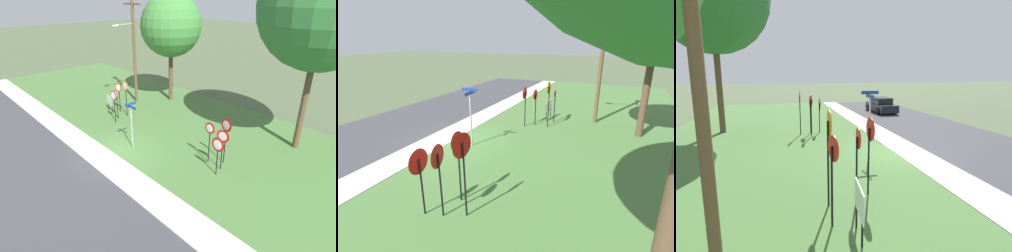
# 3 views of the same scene
# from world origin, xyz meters

# --- Properties ---
(ground_plane) EXTENTS (160.00, 160.00, 0.00)m
(ground_plane) POSITION_xyz_m (0.00, 0.00, 0.00)
(ground_plane) COLOR #4C5B3D
(road_asphalt) EXTENTS (44.00, 6.40, 0.01)m
(road_asphalt) POSITION_xyz_m (0.00, -4.80, 0.01)
(road_asphalt) COLOR #3D3D42
(road_asphalt) RESTS_ON ground_plane
(sidewalk_strip) EXTENTS (44.00, 1.60, 0.06)m
(sidewalk_strip) POSITION_xyz_m (0.00, -0.80, 0.03)
(sidewalk_strip) COLOR #BCB7AD
(sidewalk_strip) RESTS_ON ground_plane
(grass_median) EXTENTS (44.00, 12.00, 0.04)m
(grass_median) POSITION_xyz_m (0.00, 6.00, 0.02)
(grass_median) COLOR #477038
(grass_median) RESTS_ON ground_plane
(stop_sign_near_left) EXTENTS (0.71, 0.09, 2.42)m
(stop_sign_near_left) POSITION_xyz_m (-3.89, 2.58, 1.80)
(stop_sign_near_left) COLOR black
(stop_sign_near_left) RESTS_ON grass_median
(stop_sign_near_right) EXTENTS (0.63, 0.15, 2.31)m
(stop_sign_near_right) POSITION_xyz_m (-5.44, 4.01, 1.70)
(stop_sign_near_right) COLOR black
(stop_sign_near_right) RESTS_ON grass_median
(stop_sign_far_left) EXTENTS (0.71, 0.10, 2.76)m
(stop_sign_far_left) POSITION_xyz_m (-4.35, 3.91, 2.04)
(stop_sign_far_left) COLOR black
(stop_sign_far_left) RESTS_ON grass_median
(stop_sign_far_center) EXTENTS (0.61, 0.11, 2.23)m
(stop_sign_far_center) POSITION_xyz_m (-4.36, 3.09, 1.63)
(stop_sign_far_center) COLOR black
(stop_sign_far_center) RESTS_ON grass_median
(yield_sign_near_left) EXTENTS (0.75, 0.15, 2.69)m
(yield_sign_near_left) POSITION_xyz_m (4.89, 3.98, 2.06)
(yield_sign_near_left) COLOR black
(yield_sign_near_left) RESTS_ON grass_median
(yield_sign_near_right) EXTENTS (0.71, 0.14, 2.34)m
(yield_sign_near_right) POSITION_xyz_m (5.19, 3.34, 1.78)
(yield_sign_near_right) COLOR black
(yield_sign_near_right) RESTS_ON grass_median
(yield_sign_far_left) EXTENTS (0.65, 0.10, 2.43)m
(yield_sign_far_left) POSITION_xyz_m (4.28, 3.38, 1.84)
(yield_sign_far_left) COLOR black
(yield_sign_far_left) RESTS_ON grass_median
(yield_sign_far_right) EXTENTS (0.78, 0.10, 2.16)m
(yield_sign_far_right) POSITION_xyz_m (5.35, 2.76, 1.63)
(yield_sign_far_right) COLOR black
(yield_sign_far_right) RESTS_ON grass_median
(street_name_post) EXTENTS (0.96, 0.82, 2.92)m
(street_name_post) POSITION_xyz_m (0.10, 1.26, 1.78)
(street_name_post) COLOR #9EA0A8
(street_name_post) RESTS_ON grass_median
(utility_pole) EXTENTS (2.10, 2.05, 8.97)m
(utility_pole) POSITION_xyz_m (-6.53, 6.33, 4.87)
(utility_pole) COLOR brown
(utility_pole) RESTS_ON grass_median
(notice_board) EXTENTS (1.10, 0.15, 1.25)m
(notice_board) POSITION_xyz_m (-6.01, 3.51, 0.87)
(notice_board) COLOR black
(notice_board) RESTS_ON grass_median
(parked_sedan_distant) EXTENTS (4.27, 1.99, 1.39)m
(parked_sedan_distant) POSITION_xyz_m (12.99, -4.22, 0.64)
(parked_sedan_distant) COLOR black
(parked_sedan_distant) RESTS_ON road_asphalt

